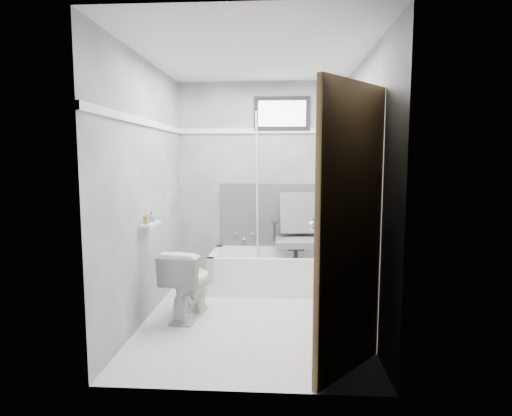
# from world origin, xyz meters

# --- Properties ---
(floor) EXTENTS (2.60, 2.60, 0.00)m
(floor) POSITION_xyz_m (0.00, 0.00, 0.00)
(floor) COLOR white
(floor) RESTS_ON ground
(ceiling) EXTENTS (2.60, 2.60, 0.00)m
(ceiling) POSITION_xyz_m (0.00, 0.00, 2.40)
(ceiling) COLOR silver
(ceiling) RESTS_ON floor
(wall_back) EXTENTS (2.00, 0.02, 2.40)m
(wall_back) POSITION_xyz_m (0.00, 1.30, 1.20)
(wall_back) COLOR slate
(wall_back) RESTS_ON floor
(wall_front) EXTENTS (2.00, 0.02, 2.40)m
(wall_front) POSITION_xyz_m (0.00, -1.30, 1.20)
(wall_front) COLOR slate
(wall_front) RESTS_ON floor
(wall_left) EXTENTS (0.02, 2.60, 2.40)m
(wall_left) POSITION_xyz_m (-1.00, 0.00, 1.20)
(wall_left) COLOR slate
(wall_left) RESTS_ON floor
(wall_right) EXTENTS (0.02, 2.60, 2.40)m
(wall_right) POSITION_xyz_m (1.00, 0.00, 1.20)
(wall_right) COLOR slate
(wall_right) RESTS_ON floor
(bathtub) EXTENTS (1.50, 0.70, 0.42)m
(bathtub) POSITION_xyz_m (0.20, 0.93, 0.21)
(bathtub) COLOR white
(bathtub) RESTS_ON floor
(office_chair) EXTENTS (0.61, 0.61, 0.97)m
(office_chair) POSITION_xyz_m (0.42, 0.98, 0.61)
(office_chair) COLOR slate
(office_chair) RESTS_ON bathtub
(toilet) EXTENTS (0.46, 0.71, 0.65)m
(toilet) POSITION_xyz_m (-0.62, -0.01, 0.33)
(toilet) COLOR silver
(toilet) RESTS_ON floor
(door) EXTENTS (0.78, 0.78, 2.00)m
(door) POSITION_xyz_m (0.98, -1.28, 1.00)
(door) COLOR brown
(door) RESTS_ON floor
(window) EXTENTS (0.66, 0.04, 0.40)m
(window) POSITION_xyz_m (0.25, 1.29, 2.02)
(window) COLOR black
(window) RESTS_ON wall_back
(backerboard) EXTENTS (1.50, 0.02, 0.78)m
(backerboard) POSITION_xyz_m (0.25, 1.29, 0.80)
(backerboard) COLOR #4C4C4F
(backerboard) RESTS_ON wall_back
(trim_back) EXTENTS (2.00, 0.02, 0.06)m
(trim_back) POSITION_xyz_m (0.00, 1.29, 1.82)
(trim_back) COLOR white
(trim_back) RESTS_ON wall_back
(trim_left) EXTENTS (0.02, 2.60, 0.06)m
(trim_left) POSITION_xyz_m (-0.99, 0.00, 1.82)
(trim_left) COLOR white
(trim_left) RESTS_ON wall_left
(pole) EXTENTS (0.02, 0.38, 1.92)m
(pole) POSITION_xyz_m (-0.03, 1.06, 1.05)
(pole) COLOR silver
(pole) RESTS_ON bathtub
(shelf) EXTENTS (0.10, 0.32, 0.02)m
(shelf) POSITION_xyz_m (-0.93, -0.12, 0.90)
(shelf) COLOR white
(shelf) RESTS_ON wall_left
(soap_bottle_a) EXTENTS (0.06, 0.06, 0.10)m
(soap_bottle_a) POSITION_xyz_m (-0.94, -0.20, 0.97)
(soap_bottle_a) COLOR #9D7C4E
(soap_bottle_a) RESTS_ON shelf
(soap_bottle_b) EXTENTS (0.11, 0.11, 0.10)m
(soap_bottle_b) POSITION_xyz_m (-0.94, -0.06, 0.96)
(soap_bottle_b) COLOR slate
(soap_bottle_b) RESTS_ON shelf
(faucet) EXTENTS (0.26, 0.10, 0.16)m
(faucet) POSITION_xyz_m (-0.20, 1.27, 0.55)
(faucet) COLOR silver
(faucet) RESTS_ON wall_back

